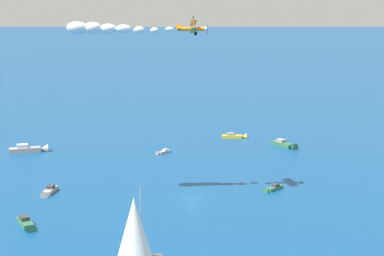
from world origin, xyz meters
name	(u,v)px	position (x,y,z in m)	size (l,w,h in m)	color
ground_plane	(192,197)	(0.00, 0.00, 0.00)	(2000.00, 2000.00, 0.00)	navy
motorboat_near_centre	(272,189)	(-17.52, 8.90, 0.47)	(6.16, 2.10, 1.76)	#33704C
motorboat_far_port	(49,191)	(23.60, -23.66, 0.58)	(6.78, 6.30, 2.14)	#9E9993
motorboat_far_stbd	(27,224)	(37.96, -6.66, 0.62)	(3.61, 8.13, 2.29)	#33704C
motorboat_inshore	(163,152)	(-21.24, -37.20, 0.40)	(5.20, 1.62, 1.49)	#9E9993
sailboat_trailing	(135,232)	(33.81, 24.06, 6.47)	(11.08, 6.26, 14.16)	#9E9993
motorboat_mid_cluster	(235,136)	(-52.18, -38.18, 0.62)	(7.35, 6.75, 2.31)	gold
motorboat_outer_ring_a	(285,145)	(-54.63, -19.07, 0.75)	(3.34, 9.71, 2.76)	#33704C
motorboat_outer_ring_b	(30,149)	(7.04, -64.39, 0.87)	(11.30, 7.30, 3.23)	#9E9993
biplane_lead	(193,28)	(-0.25, 0.15, 38.23)	(6.83, 6.63, 3.68)	orange
wingwalker_lead	(193,18)	(-0.54, -0.21, 40.33)	(0.99, 1.22, 1.53)	black
smoke_trail_lead	(100,28)	(15.82, -12.13, 38.28)	(19.85, 16.32, 3.39)	white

